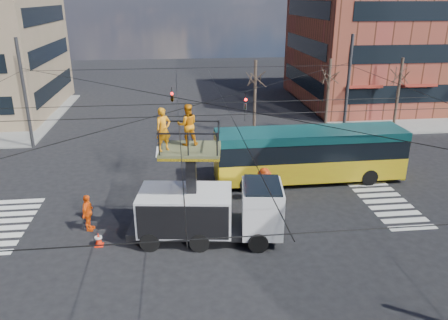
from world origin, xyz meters
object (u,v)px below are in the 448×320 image
at_px(traffic_cone, 99,239).
at_px(worker_ground, 88,213).
at_px(flagger, 264,186).
at_px(city_bus, 309,154).
at_px(utility_truck, 209,198).

relative_size(traffic_cone, worker_ground, 0.35).
relative_size(traffic_cone, flagger, 0.32).
bearing_deg(flagger, city_bus, 132.07).
xyz_separation_m(traffic_cone, worker_ground, (-0.67, 1.49, 0.60)).
bearing_deg(city_bus, flagger, -140.57).
xyz_separation_m(traffic_cone, flagger, (8.30, 3.44, 0.69)).
distance_m(utility_truck, flagger, 4.73).
relative_size(city_bus, flagger, 5.61).
bearing_deg(traffic_cone, worker_ground, 114.18).
bearing_deg(flagger, traffic_cone, -65.59).
bearing_deg(worker_ground, flagger, -66.58).
relative_size(worker_ground, flagger, 0.91).
xyz_separation_m(worker_ground, flagger, (8.97, 1.94, 0.09)).
height_order(worker_ground, flagger, flagger).
xyz_separation_m(city_bus, traffic_cone, (-11.62, -6.25, -1.40)).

